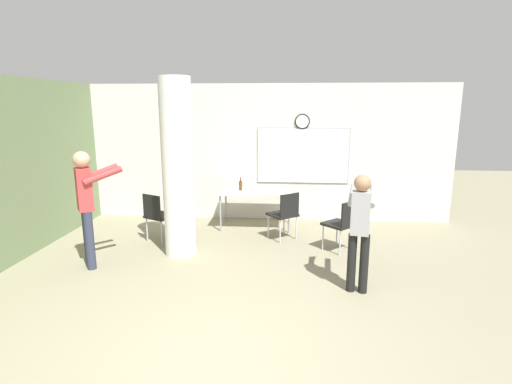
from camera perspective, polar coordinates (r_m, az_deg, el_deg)
The scene contains 11 objects.
ground_plane at distance 4.05m, azimuth -6.55°, elevation -23.70°, with size 24.00×24.00×0.00m, color gray.
wall_left_accent at distance 7.14m, azimuth -31.26°, elevation 2.69°, with size 0.12×7.00×2.80m.
wall_back at distance 8.35m, azimuth 0.13°, elevation 5.62°, with size 8.00×0.15×2.80m.
support_pillar at distance 6.36m, azimuth -11.12°, elevation 3.27°, with size 0.49×0.49×2.80m.
folding_table at distance 7.81m, azimuth -0.01°, elevation -0.20°, with size 1.43×0.79×0.73m.
bottle_on_table at distance 7.84m, azimuth -2.21°, elevation 0.95°, with size 0.07×0.07×0.26m.
chair_table_right at distance 7.12m, azimuth 4.14°, elevation -2.89°, with size 0.62×0.62×0.87m.
chair_near_pillar at distance 7.22m, azimuth -13.85°, elevation -3.01°, with size 0.59×0.59×0.87m.
chair_mid_room at distance 6.68m, azimuth 12.28°, elevation -4.16°, with size 0.62×0.62×0.87m.
person_playing_side at distance 5.21m, azimuth 14.65°, elevation -4.43°, with size 0.43×0.64×1.54m.
person_watching_back at distance 6.28m, azimuth -22.97°, elevation -1.12°, with size 0.69×0.62×1.74m.
Camera 1 is at (0.69, -3.20, 2.38)m, focal length 28.00 mm.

